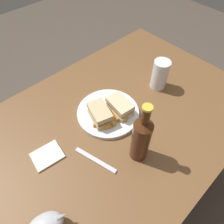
{
  "coord_description": "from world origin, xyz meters",
  "views": [
    {
      "loc": [
        -0.38,
        -0.38,
        1.47
      ],
      "look_at": [
        -0.0,
        0.02,
        0.79
      ],
      "focal_mm": 32.66,
      "sensor_mm": 36.0,
      "label": 1
    }
  ],
  "objects_px": {
    "sandwich_half_right": "(120,106)",
    "napkin": "(47,155)",
    "pint_glass": "(159,76)",
    "fork": "(95,160)",
    "sandwich_half_left": "(100,114)",
    "plate": "(108,113)",
    "cider_bottle": "(141,138)"
  },
  "relations": [
    {
      "from": "sandwich_half_left",
      "to": "sandwich_half_right",
      "type": "xyz_separation_m",
      "value": [
        0.09,
        -0.03,
        -0.0
      ]
    },
    {
      "from": "sandwich_half_right",
      "to": "pint_glass",
      "type": "distance_m",
      "value": 0.26
    },
    {
      "from": "pint_glass",
      "to": "fork",
      "type": "bearing_deg",
      "value": -168.79
    },
    {
      "from": "plate",
      "to": "napkin",
      "type": "bearing_deg",
      "value": 178.69
    },
    {
      "from": "plate",
      "to": "cider_bottle",
      "type": "bearing_deg",
      "value": -102.26
    },
    {
      "from": "sandwich_half_left",
      "to": "sandwich_half_right",
      "type": "height_order",
      "value": "sandwich_half_left"
    },
    {
      "from": "sandwich_half_left",
      "to": "fork",
      "type": "distance_m",
      "value": 0.19
    },
    {
      "from": "fork",
      "to": "sandwich_half_left",
      "type": "bearing_deg",
      "value": -62.5
    },
    {
      "from": "sandwich_half_left",
      "to": "pint_glass",
      "type": "xyz_separation_m",
      "value": [
        0.35,
        -0.03,
        0.02
      ]
    },
    {
      "from": "sandwich_half_right",
      "to": "napkin",
      "type": "relative_size",
      "value": 1.11
    },
    {
      "from": "sandwich_half_left",
      "to": "sandwich_half_right",
      "type": "distance_m",
      "value": 0.09
    },
    {
      "from": "napkin",
      "to": "sandwich_half_left",
      "type": "bearing_deg",
      "value": -2.89
    },
    {
      "from": "sandwich_half_right",
      "to": "pint_glass",
      "type": "height_order",
      "value": "pint_glass"
    },
    {
      "from": "sandwich_half_right",
      "to": "fork",
      "type": "bearing_deg",
      "value": -155.95
    },
    {
      "from": "sandwich_half_left",
      "to": "fork",
      "type": "relative_size",
      "value": 0.71
    },
    {
      "from": "pint_glass",
      "to": "fork",
      "type": "height_order",
      "value": "pint_glass"
    },
    {
      "from": "sandwich_half_left",
      "to": "napkin",
      "type": "relative_size",
      "value": 1.16
    },
    {
      "from": "sandwich_half_left",
      "to": "fork",
      "type": "height_order",
      "value": "sandwich_half_left"
    },
    {
      "from": "cider_bottle",
      "to": "fork",
      "type": "bearing_deg",
      "value": 146.72
    },
    {
      "from": "sandwich_half_left",
      "to": "fork",
      "type": "bearing_deg",
      "value": -136.94
    },
    {
      "from": "napkin",
      "to": "fork",
      "type": "bearing_deg",
      "value": -48.87
    },
    {
      "from": "plate",
      "to": "sandwich_half_left",
      "type": "xyz_separation_m",
      "value": [
        -0.05,
        -0.01,
        0.04
      ]
    },
    {
      "from": "sandwich_half_left",
      "to": "cider_bottle",
      "type": "height_order",
      "value": "cider_bottle"
    },
    {
      "from": "plate",
      "to": "pint_glass",
      "type": "xyz_separation_m",
      "value": [
        0.3,
        -0.04,
        0.06
      ]
    },
    {
      "from": "plate",
      "to": "cider_bottle",
      "type": "height_order",
      "value": "cider_bottle"
    },
    {
      "from": "sandwich_half_right",
      "to": "napkin",
      "type": "bearing_deg",
      "value": 173.53
    },
    {
      "from": "plate",
      "to": "sandwich_half_right",
      "type": "distance_m",
      "value": 0.06
    },
    {
      "from": "sandwich_half_right",
      "to": "napkin",
      "type": "xyz_separation_m",
      "value": [
        -0.35,
        0.04,
        -0.04
      ]
    },
    {
      "from": "napkin",
      "to": "plate",
      "type": "bearing_deg",
      "value": -1.31
    },
    {
      "from": "sandwich_half_right",
      "to": "cider_bottle",
      "type": "bearing_deg",
      "value": -114.65
    },
    {
      "from": "plate",
      "to": "napkin",
      "type": "distance_m",
      "value": 0.31
    },
    {
      "from": "fork",
      "to": "sandwich_half_right",
      "type": "bearing_deg",
      "value": -81.51
    }
  ]
}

